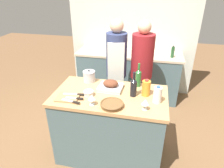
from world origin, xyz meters
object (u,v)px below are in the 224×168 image
(milk_jug, at_px, (158,95))
(stand_mixer, at_px, (113,46))
(knife_chef, at_px, (75,94))
(wine_bottle_dark, at_px, (138,77))
(knife_paring, at_px, (75,98))
(condiment_bottle_tall, at_px, (173,52))
(wicker_basket, at_px, (112,104))
(stock_pot, at_px, (89,76))
(knife_bread, at_px, (71,101))
(wine_glass_left, at_px, (145,102))
(mixing_bowl, at_px, (89,93))
(condiment_bottle_short, at_px, (119,47))
(wine_glass_right, at_px, (92,97))
(person_cook_aproned, at_px, (116,68))
(juice_jug, at_px, (146,88))
(person_cook_guest, at_px, (141,69))
(cutting_board, at_px, (68,97))
(wine_bottle_green, at_px, (134,87))
(roasting_pan, at_px, (111,86))

(milk_jug, xyz_separation_m, stand_mixer, (-0.84, 1.59, 0.02))
(knife_chef, distance_m, stand_mixer, 1.66)
(wine_bottle_dark, bearing_deg, knife_paring, -143.69)
(milk_jug, bearing_deg, wine_bottle_dark, 125.65)
(condiment_bottle_tall, bearing_deg, wicker_basket, -111.70)
(stock_pot, bearing_deg, wicker_basket, -51.29)
(knife_bread, bearing_deg, wine_glass_left, 3.20)
(mixing_bowl, bearing_deg, condiment_bottle_short, 89.53)
(wine_glass_right, height_order, person_cook_aproned, person_cook_aproned)
(wine_glass_left, distance_m, person_cook_aproned, 1.15)
(juice_jug, xyz_separation_m, condiment_bottle_short, (-0.64, 1.68, -0.05))
(milk_jug, height_order, knife_chef, milk_jug)
(person_cook_aproned, bearing_deg, stock_pot, -124.98)
(wine_glass_left, distance_m, person_cook_guest, 1.11)
(knife_bread, xyz_separation_m, person_cook_guest, (0.67, 1.14, -0.04))
(mixing_bowl, bearing_deg, knife_bread, -124.22)
(mixing_bowl, distance_m, knife_chef, 0.15)
(mixing_bowl, xyz_separation_m, wine_glass_right, (0.10, -0.18, 0.06))
(person_cook_guest, bearing_deg, stand_mixer, 118.30)
(stock_pot, relative_size, knife_paring, 0.80)
(wine_glass_right, height_order, knife_paring, wine_glass_right)
(wine_glass_right, bearing_deg, cutting_board, 167.06)
(milk_jug, bearing_deg, stand_mixer, 117.84)
(mixing_bowl, distance_m, wine_bottle_green, 0.53)
(wicker_basket, relative_size, person_cook_aproned, 0.15)
(juice_jug, height_order, wine_bottle_green, wine_bottle_green)
(stock_pot, distance_m, wine_bottle_dark, 0.65)
(condiment_bottle_tall, xyz_separation_m, person_cook_guest, (-0.48, -0.66, -0.10))
(condiment_bottle_tall, height_order, person_cook_guest, person_cook_guest)
(knife_chef, relative_size, condiment_bottle_short, 2.00)
(wine_bottle_green, height_order, wine_bottle_dark, wine_bottle_dark)
(wine_bottle_dark, height_order, knife_paring, wine_bottle_dark)
(roasting_pan, height_order, mixing_bowl, roasting_pan)
(roasting_pan, relative_size, stock_pot, 1.80)
(knife_bread, bearing_deg, wicker_basket, 3.41)
(person_cook_aproned, bearing_deg, knife_paring, -113.42)
(juice_jug, xyz_separation_m, knife_chef, (-0.80, -0.19, -0.07))
(wine_bottle_green, relative_size, person_cook_guest, 0.18)
(knife_paring, distance_m, condiment_bottle_tall, 2.07)
(stock_pot, distance_m, mixing_bowl, 0.37)
(person_cook_aproned, xyz_separation_m, person_cook_guest, (0.38, 0.07, -0.02))
(wine_bottle_green, distance_m, stand_mixer, 1.62)
(cutting_board, relative_size, person_cook_guest, 0.16)
(condiment_bottle_short, bearing_deg, mixing_bowl, -90.47)
(juice_jug, height_order, person_cook_guest, person_cook_guest)
(milk_jug, relative_size, stand_mixer, 0.64)
(cutting_board, relative_size, person_cook_aproned, 0.16)
(knife_bread, relative_size, stand_mixer, 0.72)
(wine_glass_left, relative_size, condiment_bottle_tall, 0.58)
(roasting_pan, xyz_separation_m, mixing_bowl, (-0.22, -0.20, -0.01))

